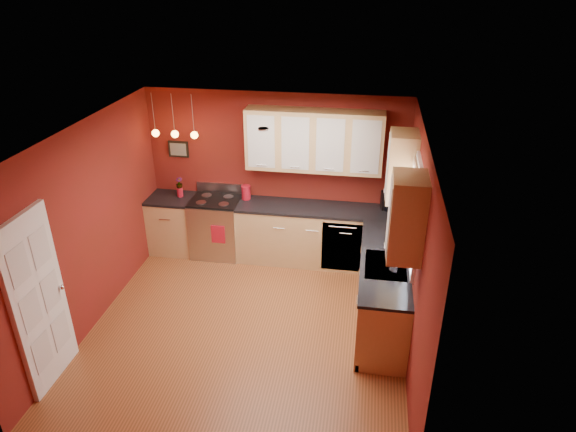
% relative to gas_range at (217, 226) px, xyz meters
% --- Properties ---
extents(floor, '(4.20, 4.20, 0.00)m').
position_rel_gas_range_xyz_m(floor, '(0.92, -1.80, -0.48)').
color(floor, '#9B542D').
rests_on(floor, ground).
extents(ceiling, '(4.00, 4.20, 0.02)m').
position_rel_gas_range_xyz_m(ceiling, '(0.92, -1.80, 2.12)').
color(ceiling, silver).
rests_on(ceiling, wall_back).
extents(wall_back, '(4.00, 0.02, 2.60)m').
position_rel_gas_range_xyz_m(wall_back, '(0.92, 0.30, 0.82)').
color(wall_back, maroon).
rests_on(wall_back, floor).
extents(wall_front, '(4.00, 0.02, 2.60)m').
position_rel_gas_range_xyz_m(wall_front, '(0.92, -3.90, 0.82)').
color(wall_front, maroon).
rests_on(wall_front, floor).
extents(wall_left, '(0.02, 4.20, 2.60)m').
position_rel_gas_range_xyz_m(wall_left, '(-1.08, -1.80, 0.82)').
color(wall_left, maroon).
rests_on(wall_left, floor).
extents(wall_right, '(0.02, 4.20, 2.60)m').
position_rel_gas_range_xyz_m(wall_right, '(2.92, -1.80, 0.82)').
color(wall_right, maroon).
rests_on(wall_right, floor).
extents(base_cabinets_back_left, '(0.70, 0.60, 0.90)m').
position_rel_gas_range_xyz_m(base_cabinets_back_left, '(-0.73, -0.00, -0.03)').
color(base_cabinets_back_left, tan).
rests_on(base_cabinets_back_left, floor).
extents(base_cabinets_back_right, '(2.54, 0.60, 0.90)m').
position_rel_gas_range_xyz_m(base_cabinets_back_right, '(1.65, -0.00, -0.03)').
color(base_cabinets_back_right, tan).
rests_on(base_cabinets_back_right, floor).
extents(base_cabinets_right, '(0.60, 2.10, 0.90)m').
position_rel_gas_range_xyz_m(base_cabinets_right, '(2.62, -1.35, -0.03)').
color(base_cabinets_right, tan).
rests_on(base_cabinets_right, floor).
extents(counter_back_left, '(0.70, 0.62, 0.04)m').
position_rel_gas_range_xyz_m(counter_back_left, '(-0.73, -0.00, 0.44)').
color(counter_back_left, black).
rests_on(counter_back_left, base_cabinets_back_left).
extents(counter_back_right, '(2.54, 0.62, 0.04)m').
position_rel_gas_range_xyz_m(counter_back_right, '(1.65, -0.00, 0.44)').
color(counter_back_right, black).
rests_on(counter_back_right, base_cabinets_back_right).
extents(counter_right, '(0.62, 2.10, 0.04)m').
position_rel_gas_range_xyz_m(counter_right, '(2.62, -1.35, 0.44)').
color(counter_right, black).
rests_on(counter_right, base_cabinets_right).
extents(gas_range, '(0.76, 0.64, 1.11)m').
position_rel_gas_range_xyz_m(gas_range, '(0.00, 0.00, 0.00)').
color(gas_range, '#B2B2B6').
rests_on(gas_range, floor).
extents(dishwasher_front, '(0.60, 0.02, 0.80)m').
position_rel_gas_range_xyz_m(dishwasher_front, '(2.02, -0.29, -0.03)').
color(dishwasher_front, '#B2B2B6').
rests_on(dishwasher_front, base_cabinets_back_right).
extents(sink, '(0.50, 0.70, 0.33)m').
position_rel_gas_range_xyz_m(sink, '(2.62, -1.50, 0.43)').
color(sink, gray).
rests_on(sink, counter_right).
extents(window, '(0.06, 1.02, 1.22)m').
position_rel_gas_range_xyz_m(window, '(2.89, -1.50, 1.21)').
color(window, white).
rests_on(window, wall_right).
extents(door_left_wall, '(0.12, 0.82, 2.05)m').
position_rel_gas_range_xyz_m(door_left_wall, '(-1.05, -3.00, 0.54)').
color(door_left_wall, white).
rests_on(door_left_wall, floor).
extents(upper_cabinets_back, '(2.00, 0.35, 0.90)m').
position_rel_gas_range_xyz_m(upper_cabinets_back, '(1.52, 0.12, 1.47)').
color(upper_cabinets_back, tan).
rests_on(upper_cabinets_back, wall_back).
extents(upper_cabinets_right, '(0.35, 1.95, 0.90)m').
position_rel_gas_range_xyz_m(upper_cabinets_right, '(2.75, -1.48, 1.47)').
color(upper_cabinets_right, tan).
rests_on(upper_cabinets_right, wall_right).
extents(wall_picture, '(0.32, 0.03, 0.26)m').
position_rel_gas_range_xyz_m(wall_picture, '(-0.63, 0.28, 1.17)').
color(wall_picture, black).
rests_on(wall_picture, wall_back).
extents(pendant_lights, '(0.71, 0.11, 0.66)m').
position_rel_gas_range_xyz_m(pendant_lights, '(-0.53, -0.05, 1.53)').
color(pendant_lights, gray).
rests_on(pendant_lights, ceiling).
extents(red_canister, '(0.15, 0.15, 0.22)m').
position_rel_gas_range_xyz_m(red_canister, '(0.47, 0.13, 0.57)').
color(red_canister, '#AF1224').
rests_on(red_canister, counter_back_right).
extents(red_vase, '(0.09, 0.09, 0.15)m').
position_rel_gas_range_xyz_m(red_vase, '(-0.59, 0.06, 0.53)').
color(red_vase, '#AF1224').
rests_on(red_vase, counter_back_left).
extents(flowers, '(0.12, 0.12, 0.19)m').
position_rel_gas_range_xyz_m(flowers, '(-0.59, 0.06, 0.68)').
color(flowers, '#AF1224').
rests_on(flowers, red_vase).
extents(coffee_maker, '(0.21, 0.21, 0.27)m').
position_rel_gas_range_xyz_m(coffee_maker, '(2.65, 0.13, 0.58)').
color(coffee_maker, black).
rests_on(coffee_maker, counter_back_right).
extents(soap_pump, '(0.12, 0.12, 0.21)m').
position_rel_gas_range_xyz_m(soap_pump, '(2.71, -1.71, 0.57)').
color(soap_pump, silver).
rests_on(soap_pump, counter_right).
extents(dish_towel, '(0.22, 0.01, 0.29)m').
position_rel_gas_range_xyz_m(dish_towel, '(0.12, -0.33, 0.04)').
color(dish_towel, '#AF1224').
rests_on(dish_towel, gas_range).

